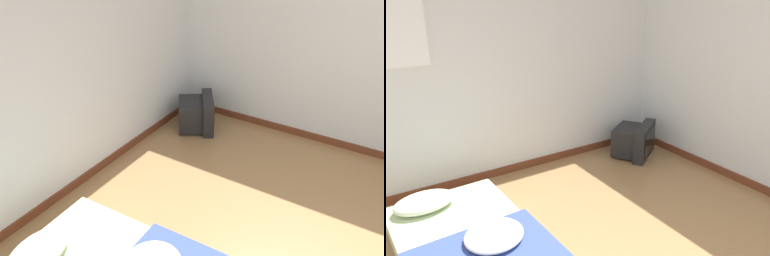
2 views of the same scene
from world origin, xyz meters
The scene contains 3 objects.
wall_back centered at (-0.01, 3.01, 1.29)m, with size 7.52×0.08×2.60m.
mattress_bed centered at (-0.34, 1.60, 0.12)m, with size 1.08×2.02×0.33m.
crt_tv centered at (2.06, 2.55, 0.20)m, with size 0.68×0.65×0.43m.
Camera 2 is at (-0.99, -0.76, 2.00)m, focal length 35.00 mm.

